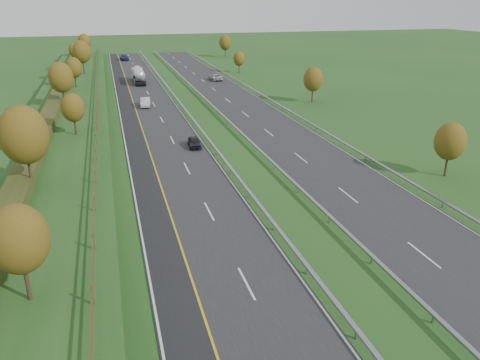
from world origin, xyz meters
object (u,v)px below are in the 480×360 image
(car_dark_near, at_px, (194,142))
(car_oncoming, at_px, (215,77))
(road_tanker, at_px, (139,75))
(car_small_far, at_px, (124,58))
(car_silver_mid, at_px, (145,102))

(car_dark_near, height_order, car_oncoming, car_oncoming)
(road_tanker, relative_size, car_small_far, 1.99)
(road_tanker, distance_m, car_oncoming, 17.81)
(car_small_far, relative_size, car_oncoming, 1.09)
(car_dark_near, bearing_deg, road_tanker, 96.84)
(road_tanker, xyz_separation_m, car_silver_mid, (-0.83, -26.51, -1.04))
(car_oncoming, bearing_deg, car_silver_mid, 48.86)
(road_tanker, height_order, car_oncoming, road_tanker)
(car_dark_near, distance_m, car_silver_mid, 26.96)
(car_dark_near, relative_size, car_small_far, 0.67)
(car_silver_mid, relative_size, car_oncoming, 0.92)
(car_small_far, xyz_separation_m, car_oncoming, (18.92, -45.65, -0.10))
(car_oncoming, bearing_deg, car_small_far, -72.12)
(car_silver_mid, height_order, car_oncoming, car_silver_mid)
(road_tanker, height_order, car_small_far, road_tanker)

